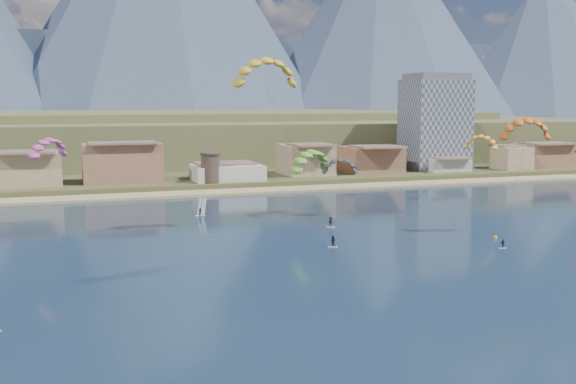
% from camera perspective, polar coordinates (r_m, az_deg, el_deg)
% --- Properties ---
extents(ground, '(2400.00, 2400.00, 0.00)m').
position_cam_1_polar(ground, '(80.55, 7.49, -9.96)').
color(ground, '#0E2132').
rests_on(ground, ground).
extents(beach, '(2200.00, 12.00, 0.90)m').
position_cam_1_polar(beach, '(179.66, -7.65, -0.12)').
color(beach, tan).
rests_on(beach, ground).
extents(land, '(2200.00, 900.00, 4.00)m').
position_cam_1_polar(land, '(630.10, -15.77, 5.13)').
color(land, brown).
rests_on(land, ground).
extents(foothills, '(940.00, 210.00, 18.00)m').
position_cam_1_polar(foothills, '(306.85, -8.19, 4.71)').
color(foothills, brown).
rests_on(foothills, ground).
extents(mountain_ridge, '(2060.00, 480.00, 400.00)m').
position_cam_1_polar(mountain_ridge, '(901.42, -18.06, 15.29)').
color(mountain_ridge, '#2F3B4F').
rests_on(mountain_ridge, ground).
extents(town, '(400.00, 24.00, 12.00)m').
position_cam_1_polar(town, '(191.47, -20.48, 2.27)').
color(town, beige).
rests_on(town, ground).
extents(apartment_tower, '(20.00, 16.00, 32.00)m').
position_cam_1_polar(apartment_tower, '(230.18, 12.47, 5.84)').
color(apartment_tower, gray).
rests_on(apartment_tower, ground).
extents(watchtower, '(5.82, 5.82, 8.60)m').
position_cam_1_polar(watchtower, '(187.74, -6.66, 2.11)').
color(watchtower, '#47382D').
rests_on(watchtower, ground).
extents(kitesurfer_yellow, '(14.36, 18.34, 34.90)m').
position_cam_1_polar(kitesurfer_yellow, '(122.66, -1.90, 10.53)').
color(kitesurfer_yellow, silver).
rests_on(kitesurfer_yellow, ground).
extents(kitesurfer_orange, '(16.22, 12.35, 24.15)m').
position_cam_1_polar(kitesurfer_orange, '(128.61, 19.69, 5.40)').
color(kitesurfer_orange, silver).
rests_on(kitesurfer_orange, ground).
extents(kitesurfer_green, '(11.92, 18.93, 17.95)m').
position_cam_1_polar(kitesurfer_green, '(142.32, 1.94, 2.94)').
color(kitesurfer_green, silver).
rests_on(kitesurfer_green, ground).
extents(distant_kite_pink, '(8.57, 8.61, 19.34)m').
position_cam_1_polar(distant_kite_pink, '(134.14, -19.84, 3.85)').
color(distant_kite_pink, '#262626').
rests_on(distant_kite_pink, ground).
extents(distant_kite_dark, '(8.37, 6.61, 14.62)m').
position_cam_1_polar(distant_kite_dark, '(142.24, 4.46, 2.48)').
color(distant_kite_dark, '#262626').
rests_on(distant_kite_dark, ground).
extents(distant_kite_orange, '(8.07, 8.51, 18.20)m').
position_cam_1_polar(distant_kite_orange, '(171.38, 16.22, 4.33)').
color(distant_kite_orange, '#262626').
rests_on(distant_kite_orange, ground).
extents(windsurfer, '(2.25, 2.46, 3.89)m').
position_cam_1_polar(windsurfer, '(145.52, -7.47, -1.54)').
color(windsurfer, silver).
rests_on(windsurfer, ground).
extents(buoy, '(0.77, 0.77, 0.77)m').
position_cam_1_polar(buoy, '(126.06, 17.32, -3.75)').
color(buoy, orange).
rests_on(buoy, ground).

